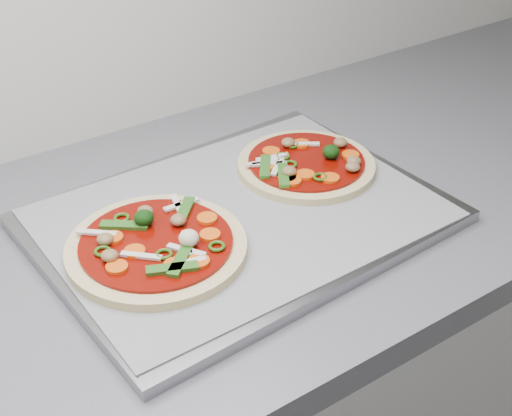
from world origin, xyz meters
TOP-DOWN VIEW (x-y plane):
  - baking_tray at (0.67, 1.27)m, footprint 0.52×0.39m
  - parchment at (0.67, 1.27)m, footprint 0.48×0.35m
  - pizza_left at (0.54, 1.26)m, footprint 0.24×0.24m
  - pizza_right at (0.81, 1.31)m, footprint 0.21×0.21m

SIDE VIEW (x-z plane):
  - baking_tray at x=0.67m, z-range 0.90..0.92m
  - parchment at x=0.67m, z-range 0.92..0.92m
  - pizza_right at x=0.81m, z-range 0.91..0.94m
  - pizza_left at x=0.54m, z-range 0.91..0.95m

